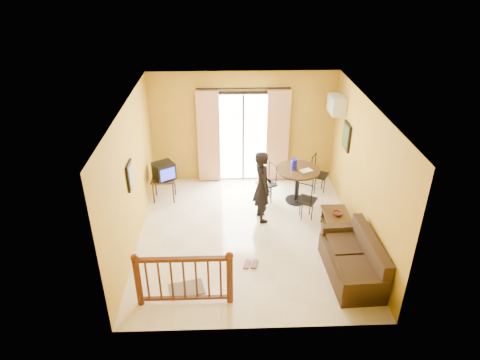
{
  "coord_description": "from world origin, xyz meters",
  "views": [
    {
      "loc": [
        -0.42,
        -7.3,
        5.27
      ],
      "look_at": [
        -0.16,
        0.2,
        1.2
      ],
      "focal_mm": 32.0,
      "sensor_mm": 36.0,
      "label": 1
    }
  ],
  "objects_px": {
    "coffee_table": "(337,222)",
    "standing_person": "(262,187)",
    "sofa": "(355,262)",
    "television": "(164,171)",
    "dining_table": "(297,176)"
  },
  "relations": [
    {
      "from": "dining_table",
      "to": "coffee_table",
      "type": "xyz_separation_m",
      "value": [
        0.65,
        -1.34,
        -0.39
      ]
    },
    {
      "from": "coffee_table",
      "to": "standing_person",
      "type": "bearing_deg",
      "value": 158.19
    },
    {
      "from": "television",
      "to": "coffee_table",
      "type": "distance_m",
      "value": 4.05
    },
    {
      "from": "dining_table",
      "to": "coffee_table",
      "type": "relative_size",
      "value": 1.07
    },
    {
      "from": "dining_table",
      "to": "sofa",
      "type": "bearing_deg",
      "value": -76.25
    },
    {
      "from": "coffee_table",
      "to": "sofa",
      "type": "distance_m",
      "value": 1.32
    },
    {
      "from": "coffee_table",
      "to": "dining_table",
      "type": "bearing_deg",
      "value": 115.74
    },
    {
      "from": "television",
      "to": "dining_table",
      "type": "relative_size",
      "value": 0.58
    },
    {
      "from": "television",
      "to": "sofa",
      "type": "height_order",
      "value": "television"
    },
    {
      "from": "coffee_table",
      "to": "standing_person",
      "type": "distance_m",
      "value": 1.72
    },
    {
      "from": "television",
      "to": "coffee_table",
      "type": "relative_size",
      "value": 0.62
    },
    {
      "from": "dining_table",
      "to": "sofa",
      "type": "xyz_separation_m",
      "value": [
        0.65,
        -2.66,
        -0.36
      ]
    },
    {
      "from": "sofa",
      "to": "standing_person",
      "type": "bearing_deg",
      "value": 125.78
    },
    {
      "from": "coffee_table",
      "to": "sofa",
      "type": "xyz_separation_m",
      "value": [
        0.0,
        -1.32,
        0.03
      ]
    },
    {
      "from": "standing_person",
      "to": "coffee_table",
      "type": "bearing_deg",
      "value": -125.17
    }
  ]
}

